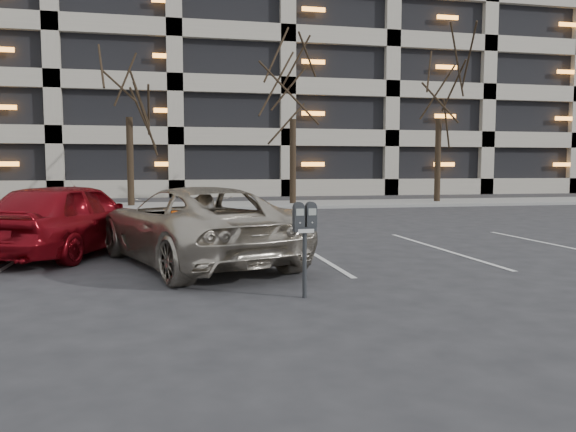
# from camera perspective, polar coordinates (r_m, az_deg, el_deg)

# --- Properties ---
(ground) EXTENTS (140.00, 140.00, 0.00)m
(ground) POSITION_cam_1_polar(r_m,az_deg,el_deg) (8.80, -2.60, -6.37)
(ground) COLOR #28282B
(ground) RESTS_ON ground
(sidewalk) EXTENTS (80.00, 4.00, 0.12)m
(sidewalk) POSITION_cam_1_polar(r_m,az_deg,el_deg) (24.61, -8.64, 1.04)
(sidewalk) COLOR gray
(sidewalk) RESTS_ON ground
(stall_lines) EXTENTS (16.90, 5.20, 0.00)m
(stall_lines) POSITION_cam_1_polar(r_m,az_deg,el_deg) (10.95, -11.84, -4.19)
(stall_lines) COLOR silver
(stall_lines) RESTS_ON ground
(parking_garage) EXTENTS (52.00, 20.00, 19.00)m
(parking_garage) POSITION_cam_1_polar(r_m,az_deg,el_deg) (45.05, 5.75, 14.59)
(parking_garage) COLOR black
(parking_garage) RESTS_ON ground
(tree_b) EXTENTS (3.72, 3.72, 8.46)m
(tree_b) POSITION_cam_1_polar(r_m,az_deg,el_deg) (24.96, -15.97, 14.92)
(tree_b) COLOR black
(tree_b) RESTS_ON ground
(tree_c) EXTENTS (3.77, 3.77, 8.56)m
(tree_c) POSITION_cam_1_polar(r_m,az_deg,el_deg) (25.49, 0.50, 15.06)
(tree_c) COLOR black
(tree_c) RESTS_ON ground
(tree_d) EXTENTS (3.88, 3.88, 8.83)m
(tree_d) POSITION_cam_1_polar(r_m,az_deg,el_deg) (27.86, 15.18, 14.43)
(tree_d) COLOR black
(tree_d) RESTS_ON ground
(parking_meter) EXTENTS (0.33, 0.15, 1.25)m
(parking_meter) POSITION_cam_1_polar(r_m,az_deg,el_deg) (7.38, 1.71, -1.04)
(parking_meter) COLOR black
(parking_meter) RESTS_ON ground
(suv_silver) EXTENTS (3.87, 5.48, 1.39)m
(suv_silver) POSITION_cam_1_polar(r_m,az_deg,el_deg) (10.22, -9.52, -0.91)
(suv_silver) COLOR #BFB5A3
(suv_silver) RESTS_ON ground
(car_red) EXTENTS (3.29, 4.64, 1.47)m
(car_red) POSITION_cam_1_polar(r_m,az_deg,el_deg) (11.87, -21.28, -0.18)
(car_red) COLOR maroon
(car_red) RESTS_ON ground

